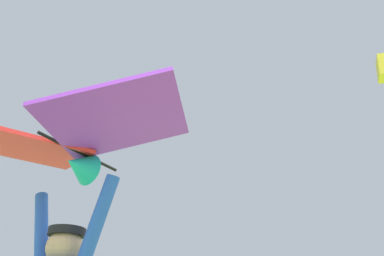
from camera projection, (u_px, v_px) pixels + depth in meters
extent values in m
sphere|color=tan|center=(64.00, 247.00, 2.23)|extent=(0.23, 0.23, 0.23)
cylinder|color=black|center=(67.00, 232.00, 2.27)|extent=(0.27, 0.27, 0.05)
cylinder|color=blue|center=(97.00, 223.00, 2.16)|extent=(0.29, 0.13, 0.62)
cylinder|color=blue|center=(41.00, 233.00, 2.41)|extent=(0.29, 0.13, 0.62)
cylinder|color=black|center=(81.00, 153.00, 2.56)|extent=(0.12, 0.75, 0.02)
cube|color=purple|center=(117.00, 119.00, 2.32)|extent=(1.06, 0.98, 0.22)
cube|color=red|center=(32.00, 150.00, 2.73)|extent=(1.15, 1.11, 0.22)
cone|color=#19B2AD|center=(79.00, 166.00, 2.51)|extent=(0.26, 0.23, 0.24)
pyramid|color=#19B2AD|center=(173.00, 119.00, 25.03)|extent=(0.90, 0.92, 0.38)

